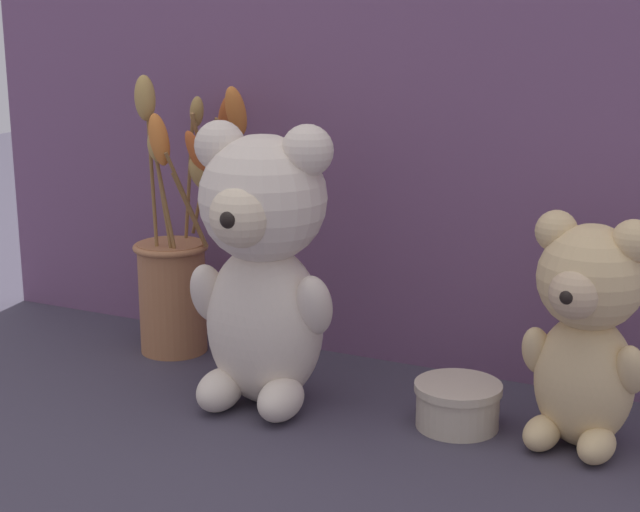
{
  "coord_description": "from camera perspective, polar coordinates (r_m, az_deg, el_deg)",
  "views": [
    {
      "loc": [
        0.44,
        -0.87,
        0.41
      ],
      "look_at": [
        0.0,
        0.02,
        0.16
      ],
      "focal_mm": 55.0,
      "sensor_mm": 36.0,
      "label": 1
    }
  ],
  "objects": [
    {
      "name": "flower_vase",
      "position": [
        1.19,
        -8.45,
        -0.66
      ],
      "size": [
        0.15,
        0.14,
        0.34
      ],
      "color": "#AD7047",
      "rests_on": "ground"
    },
    {
      "name": "ground_plane",
      "position": [
        1.06,
        -0.48,
        -8.63
      ],
      "size": [
        4.0,
        4.0,
        0.0
      ],
      "primitive_type": "plane",
      "color": "#3D3847"
    },
    {
      "name": "teddy_bear_large",
      "position": [
        1.01,
        -3.39,
        -0.3
      ],
      "size": [
        0.16,
        0.15,
        0.3
      ],
      "color": "beige",
      "rests_on": "ground"
    },
    {
      "name": "teddy_bear_medium",
      "position": [
        0.95,
        15.23,
        -4.1
      ],
      "size": [
        0.13,
        0.11,
        0.23
      ],
      "color": "#DBBC84",
      "rests_on": "ground"
    },
    {
      "name": "decorative_tin_tall",
      "position": [
        1.0,
        8.01,
        -8.56
      ],
      "size": [
        0.09,
        0.09,
        0.05
      ],
      "color": "beige",
      "rests_on": "ground"
    },
    {
      "name": "backdrop_wall",
      "position": [
        1.13,
        3.37,
        11.02
      ],
      "size": [
        1.09,
        0.02,
        0.7
      ],
      "color": "#704C70",
      "rests_on": "ground"
    }
  ]
}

